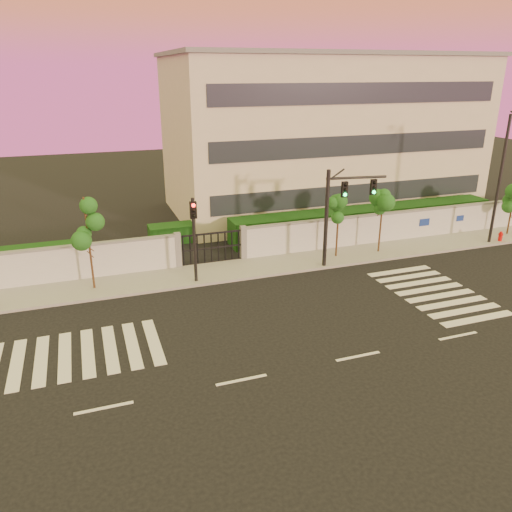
# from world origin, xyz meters

# --- Properties ---
(ground) EXTENTS (120.00, 120.00, 0.00)m
(ground) POSITION_xyz_m (0.00, 0.00, 0.00)
(ground) COLOR black
(ground) RESTS_ON ground
(sidewalk) EXTENTS (60.00, 3.00, 0.15)m
(sidewalk) POSITION_xyz_m (0.00, 10.50, 0.07)
(sidewalk) COLOR gray
(sidewalk) RESTS_ON ground
(perimeter_wall) EXTENTS (60.00, 0.36, 2.20)m
(perimeter_wall) POSITION_xyz_m (0.10, 12.00, 1.07)
(perimeter_wall) COLOR #B3B6BB
(perimeter_wall) RESTS_ON ground
(hedge_row) EXTENTS (41.00, 4.25, 1.80)m
(hedge_row) POSITION_xyz_m (1.17, 14.74, 0.82)
(hedge_row) COLOR black
(hedge_row) RESTS_ON ground
(institutional_building) EXTENTS (24.40, 12.40, 12.25)m
(institutional_building) POSITION_xyz_m (9.00, 21.99, 6.16)
(institutional_building) COLOR beige
(institutional_building) RESTS_ON ground
(road_markings) EXTENTS (57.00, 7.62, 0.02)m
(road_markings) POSITION_xyz_m (-1.58, 3.76, 0.01)
(road_markings) COLOR silver
(road_markings) RESTS_ON ground
(street_tree_c) EXTENTS (1.38, 1.10, 5.06)m
(street_tree_c) POSITION_xyz_m (-9.82, 10.42, 3.72)
(street_tree_c) COLOR #382314
(street_tree_c) RESTS_ON ground
(street_tree_d) EXTENTS (1.40, 1.12, 3.96)m
(street_tree_d) POSITION_xyz_m (4.56, 10.49, 2.92)
(street_tree_d) COLOR #382314
(street_tree_d) RESTS_ON ground
(street_tree_e) EXTENTS (1.38, 1.10, 4.01)m
(street_tree_e) POSITION_xyz_m (7.51, 10.35, 2.95)
(street_tree_e) COLOR #382314
(street_tree_e) RESTS_ON ground
(traffic_signal_main) EXTENTS (3.67, 0.71, 5.82)m
(traffic_signal_main) POSITION_xyz_m (3.85, 9.27, 3.68)
(traffic_signal_main) COLOR black
(traffic_signal_main) RESTS_ON ground
(traffic_signal_secondary) EXTENTS (0.37, 0.35, 4.79)m
(traffic_signal_secondary) POSITION_xyz_m (-4.53, 9.51, 3.04)
(traffic_signal_secondary) COLOR black
(traffic_signal_secondary) RESTS_ON ground
(streetlight_east) EXTENTS (0.53, 2.13, 8.85)m
(streetlight_east) POSITION_xyz_m (15.55, 9.29, 4.78)
(streetlight_east) COLOR black
(streetlight_east) RESTS_ON ground
(fire_hydrant) EXTENTS (0.31, 0.31, 0.82)m
(fire_hydrant) POSITION_xyz_m (16.38, 9.38, 0.41)
(fire_hydrant) COLOR red
(fire_hydrant) RESTS_ON ground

